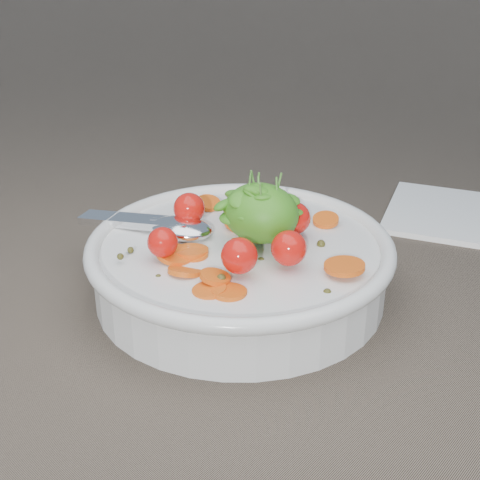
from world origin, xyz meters
The scene contains 3 objects.
ground centered at (0.00, 0.00, 0.00)m, with size 6.00×6.00×0.00m, color #6F604F.
bowl centered at (-0.03, -0.02, 0.03)m, with size 0.30×0.28×0.12m.
napkin centered at (0.06, 0.27, 0.00)m, with size 0.17×0.15×0.01m, color white.
Camera 1 is at (0.31, -0.43, 0.32)m, focal length 50.00 mm.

